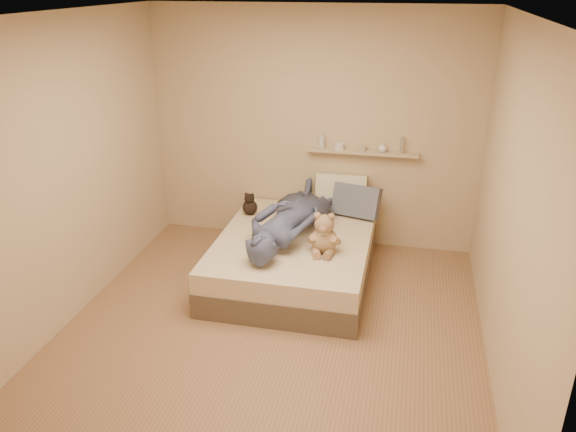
% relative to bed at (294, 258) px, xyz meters
% --- Properties ---
extents(room, '(3.80, 3.80, 3.80)m').
position_rel_bed_xyz_m(room, '(0.00, -0.93, 1.08)').
color(room, '#8F684A').
rests_on(room, ground).
extents(bed, '(1.50, 1.90, 0.45)m').
position_rel_bed_xyz_m(bed, '(0.00, 0.00, 0.00)').
color(bed, brown).
rests_on(bed, floor).
extents(game_console, '(0.18, 0.10, 0.06)m').
position_rel_bed_xyz_m(game_console, '(-0.22, -0.57, 0.38)').
color(game_console, '#B3B5BB').
rests_on(game_console, bed).
extents(teddy_bear, '(0.34, 0.32, 0.41)m').
position_rel_bed_xyz_m(teddy_bear, '(0.34, -0.26, 0.39)').
color(teddy_bear, tan).
rests_on(teddy_bear, bed).
extents(dark_plush, '(0.16, 0.16, 0.25)m').
position_rel_bed_xyz_m(dark_plush, '(-0.59, 0.47, 0.33)').
color(dark_plush, black).
rests_on(dark_plush, bed).
extents(pillow_cream, '(0.56, 0.27, 0.43)m').
position_rel_bed_xyz_m(pillow_cream, '(0.35, 0.83, 0.43)').
color(pillow_cream, '#F3E8C0').
rests_on(pillow_cream, bed).
extents(pillow_grey, '(0.54, 0.36, 0.37)m').
position_rel_bed_xyz_m(pillow_grey, '(0.54, 0.69, 0.40)').
color(pillow_grey, slate).
rests_on(pillow_grey, bed).
extents(person, '(0.92, 1.75, 0.40)m').
position_rel_bed_xyz_m(person, '(-0.04, 0.06, 0.42)').
color(person, '#464F6E').
rests_on(person, bed).
extents(wall_shelf, '(1.20, 0.12, 0.03)m').
position_rel_bed_xyz_m(wall_shelf, '(0.55, 0.91, 0.88)').
color(wall_shelf, tan).
rests_on(wall_shelf, wall_back).
extents(shelf_bottles, '(0.93, 0.11, 0.18)m').
position_rel_bed_xyz_m(shelf_bottles, '(0.46, 0.91, 0.96)').
color(shelf_bottles, silver).
rests_on(shelf_bottles, wall_shelf).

